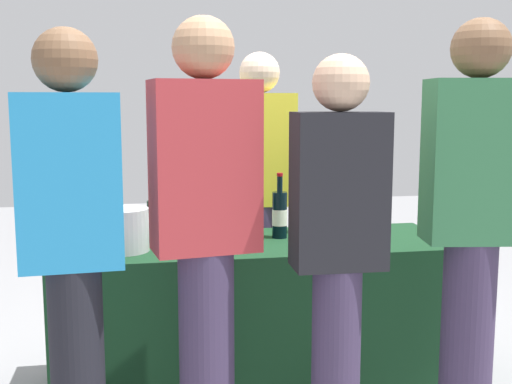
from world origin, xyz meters
name	(u,v)px	position (x,y,z in m)	size (l,w,h in m)	color
ground_plane	(256,384)	(0.00, 0.00, 0.00)	(12.00, 12.00, 0.00)	gray
tasting_table	(256,314)	(0.00, 0.00, 0.37)	(1.95, 0.66, 0.75)	#14381E
wine_bottle_0	(98,219)	(-0.77, 0.13, 0.86)	(0.07, 0.07, 0.32)	black
wine_bottle_1	(154,221)	(-0.50, 0.07, 0.86)	(0.07, 0.07, 0.30)	black
wine_bottle_2	(199,215)	(-0.27, 0.13, 0.87)	(0.07, 0.07, 0.33)	black
wine_bottle_3	(253,218)	(0.00, 0.07, 0.85)	(0.08, 0.08, 0.30)	black
wine_bottle_4	(280,214)	(0.14, 0.08, 0.87)	(0.08, 0.08, 0.33)	black
wine_bottle_5	(304,211)	(0.29, 0.17, 0.86)	(0.08, 0.08, 0.33)	black
wine_glass_0	(131,233)	(-0.61, -0.13, 0.84)	(0.07, 0.07, 0.13)	silver
wine_glass_1	(170,231)	(-0.43, -0.12, 0.84)	(0.07, 0.07, 0.13)	silver
wine_glass_2	(371,221)	(0.57, -0.06, 0.84)	(0.07, 0.07, 0.14)	silver
ice_bucket	(123,230)	(-0.64, -0.08, 0.85)	(0.24, 0.24, 0.20)	silver
server_pouring	(259,190)	(0.12, 0.53, 0.93)	(0.42, 0.25, 1.71)	#3F3351
guest_0	(72,240)	(-0.80, -0.70, 0.94)	(0.38, 0.23, 1.70)	black
guest_1	(205,227)	(-0.31, -0.64, 0.96)	(0.43, 0.28, 1.76)	#3F3351
guest_2	(338,244)	(0.19, -0.73, 0.89)	(0.36, 0.22, 1.62)	#3F3351
guest_3	(473,218)	(0.77, -0.69, 0.97)	(0.42, 0.27, 1.76)	#3F3351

